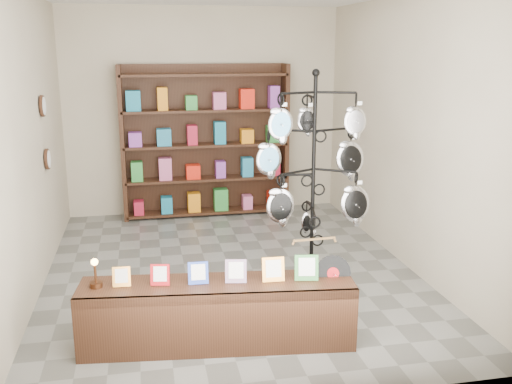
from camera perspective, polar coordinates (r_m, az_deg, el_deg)
ground at (r=6.45m, az=-2.54°, el=-7.89°), size 5.00×5.00×0.00m
room_envelope at (r=6.00m, az=-2.74°, el=8.69°), size 5.00×5.00×5.00m
display_tree at (r=5.50m, az=5.77°, el=2.26°), size 1.15×0.98×2.24m
front_shelf at (r=4.87m, az=-3.83°, el=-12.02°), size 2.30×0.72×0.80m
back_shelving at (r=8.37m, az=-5.05°, el=4.60°), size 2.42×0.36×2.20m
wall_clocks at (r=6.85m, az=-20.35°, el=5.57°), size 0.03×0.24×0.84m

